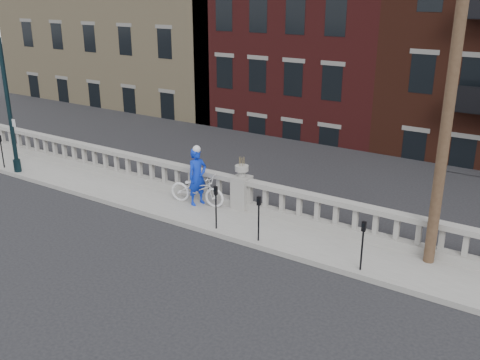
# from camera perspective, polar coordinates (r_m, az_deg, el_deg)

# --- Properties ---
(ground) EXTENTS (120.00, 120.00, 0.00)m
(ground) POSITION_cam_1_polar(r_m,az_deg,el_deg) (15.01, -8.23, -8.28)
(ground) COLOR black
(ground) RESTS_ON ground
(sidewalk) EXTENTS (32.00, 2.20, 0.15)m
(sidewalk) POSITION_cam_1_polar(r_m,az_deg,el_deg) (17.09, -1.58, -4.21)
(sidewalk) COLOR gray
(sidewalk) RESTS_ON ground
(balustrade) EXTENTS (28.00, 0.34, 1.03)m
(balustrade) POSITION_cam_1_polar(r_m,az_deg,el_deg) (17.59, 0.19, -1.48)
(balustrade) COLOR gray
(balustrade) RESTS_ON sidewalk
(planter_pedestal) EXTENTS (0.55, 0.55, 1.76)m
(planter_pedestal) POSITION_cam_1_polar(r_m,az_deg,el_deg) (17.53, 0.19, -0.91)
(planter_pedestal) COLOR gray
(planter_pedestal) RESTS_ON sidewalk
(lower_level) EXTENTS (80.00, 44.00, 20.80)m
(lower_level) POSITION_cam_1_polar(r_m,az_deg,el_deg) (34.16, 19.32, 11.23)
(lower_level) COLOR #605E59
(lower_level) RESTS_ON ground
(utility_pole) EXTENTS (1.60, 0.28, 10.00)m
(utility_pole) POSITION_cam_1_polar(r_m,az_deg,el_deg) (13.77, 21.85, 10.99)
(utility_pole) COLOR #422D1E
(utility_pole) RESTS_ON sidewalk
(streetlight_pole) EXTENTS (0.40, 0.28, 5.20)m
(streetlight_pole) POSITION_cam_1_polar(r_m,az_deg,el_deg) (22.53, -23.26, 5.82)
(streetlight_pole) COLOR black
(streetlight_pole) RESTS_ON sidewalk
(parking_meter_a) EXTENTS (0.10, 0.09, 1.36)m
(parking_meter_a) POSITION_cam_1_polar(r_m,az_deg,el_deg) (23.57, -24.11, 3.18)
(parking_meter_a) COLOR black
(parking_meter_a) RESTS_ON sidewalk
(parking_meter_b) EXTENTS (0.10, 0.09, 1.36)m
(parking_meter_b) POSITION_cam_1_polar(r_m,az_deg,el_deg) (15.95, -2.59, -2.42)
(parking_meter_b) COLOR black
(parking_meter_b) RESTS_ON sidewalk
(parking_meter_c) EXTENTS (0.10, 0.09, 1.36)m
(parking_meter_c) POSITION_cam_1_polar(r_m,az_deg,el_deg) (15.18, 2.01, -3.59)
(parking_meter_c) COLOR black
(parking_meter_c) RESTS_ON sidewalk
(parking_meter_d) EXTENTS (0.10, 0.09, 1.36)m
(parking_meter_d) POSITION_cam_1_polar(r_m,az_deg,el_deg) (13.96, 12.95, -6.28)
(parking_meter_d) COLOR black
(parking_meter_d) RESTS_ON sidewalk
(bicycle) EXTENTS (2.08, 0.99, 1.05)m
(bicycle) POSITION_cam_1_polar(r_m,az_deg,el_deg) (17.96, -4.60, -0.99)
(bicycle) COLOR white
(bicycle) RESTS_ON sidewalk
(cyclist) EXTENTS (0.65, 0.81, 1.94)m
(cyclist) POSITION_cam_1_polar(r_m,az_deg,el_deg) (17.80, -4.57, 0.35)
(cyclist) COLOR #0C2CBE
(cyclist) RESTS_ON sidewalk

